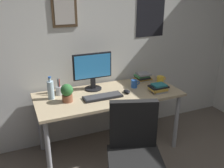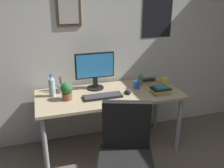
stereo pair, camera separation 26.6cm
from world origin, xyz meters
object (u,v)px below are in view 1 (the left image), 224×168
object	(u,v)px
keyboard	(103,97)
book_stack_left	(158,88)
coffee_mug_far	(134,84)
coffee_mug_near	(160,79)
pen_cup	(59,90)
computer_mouse	(127,91)
potted_plant	(67,92)
monitor	(93,70)
book_stack_right	(142,77)
office_chair	(134,151)
water_bottle	(51,90)

from	to	relation	value
keyboard	book_stack_left	bearing A→B (deg)	-7.80
coffee_mug_far	coffee_mug_near	bearing A→B (deg)	1.69
pen_cup	keyboard	bearing A→B (deg)	-32.80
book_stack_left	coffee_mug_far	bearing A→B (deg)	130.79
computer_mouse	potted_plant	world-z (taller)	potted_plant
potted_plant	book_stack_left	distance (m)	1.04
computer_mouse	pen_cup	distance (m)	0.77
pen_cup	book_stack_left	distance (m)	1.13
monitor	pen_cup	bearing A→B (deg)	-178.47
coffee_mug_near	potted_plant	distance (m)	1.22
coffee_mug_near	book_stack_right	size ratio (longest dim) A/B	0.57
coffee_mug_near	coffee_mug_far	distance (m)	0.38
book_stack_left	office_chair	bearing A→B (deg)	-135.15
keyboard	coffee_mug_near	xyz separation A→B (m)	(0.84, 0.15, 0.03)
coffee_mug_near	book_stack_left	size ratio (longest dim) A/B	0.60
computer_mouse	coffee_mug_near	size ratio (longest dim) A/B	0.89
office_chair	monitor	world-z (taller)	monitor
office_chair	monitor	distance (m)	1.11
keyboard	potted_plant	bearing A→B (deg)	171.30
monitor	computer_mouse	size ratio (longest dim) A/B	4.18
water_bottle	coffee_mug_near	world-z (taller)	water_bottle
coffee_mug_far	pen_cup	distance (m)	0.89
potted_plant	monitor	bearing A→B (deg)	31.80
coffee_mug_far	pen_cup	bearing A→B (deg)	171.26
office_chair	keyboard	xyz separation A→B (m)	(-0.01, 0.73, 0.22)
coffee_mug_near	monitor	bearing A→B (deg)	170.98
water_bottle	book_stack_right	world-z (taller)	water_bottle
monitor	pen_cup	size ratio (longest dim) A/B	2.30
water_bottle	coffee_mug_near	size ratio (longest dim) A/B	2.03
coffee_mug_far	potted_plant	xyz separation A→B (m)	(-0.84, -0.08, 0.06)
computer_mouse	book_stack_left	size ratio (longest dim) A/B	0.53
coffee_mug_near	pen_cup	size ratio (longest dim) A/B	0.62
water_bottle	office_chair	bearing A→B (deg)	-60.45
coffee_mug_near	book_stack_left	xyz separation A→B (m)	(-0.18, -0.24, -0.00)
office_chair	pen_cup	world-z (taller)	office_chair
water_bottle	book_stack_left	xyz separation A→B (m)	(1.18, -0.28, -0.06)
monitor	water_bottle	xyz separation A→B (m)	(-0.51, -0.09, -0.13)
coffee_mug_near	pen_cup	distance (m)	1.26
office_chair	coffee_mug_far	world-z (taller)	office_chair
computer_mouse	coffee_mug_far	size ratio (longest dim) A/B	0.98
coffee_mug_near	coffee_mug_far	bearing A→B (deg)	-178.31
pen_cup	book_stack_right	distance (m)	1.08
monitor	office_chair	bearing A→B (deg)	-88.85
monitor	pen_cup	distance (m)	0.45
coffee_mug_near	water_bottle	bearing A→B (deg)	178.01
water_bottle	potted_plant	distance (m)	0.20
pen_cup	book_stack_left	bearing A→B (deg)	-18.56
keyboard	potted_plant	world-z (taller)	potted_plant
monitor	coffee_mug_near	bearing A→B (deg)	-9.02
book_stack_left	pen_cup	bearing A→B (deg)	161.44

